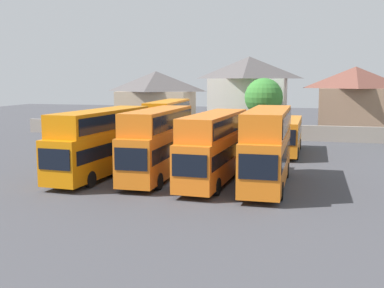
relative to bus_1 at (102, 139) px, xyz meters
name	(u,v)px	position (x,y,z in m)	size (l,w,h in m)	color
ground	(227,146)	(6.20, 17.60, -2.75)	(140.00, 140.00, 0.00)	#424247
depot_boundary_wall	(237,131)	(6.20, 24.20, -1.85)	(56.00, 0.50, 1.80)	gray
bus_1	(102,139)	(0.00, 0.00, 0.00)	(3.29, 11.97, 4.87)	orange
bus_2	(158,140)	(4.34, 0.07, 0.06)	(2.60, 10.53, 4.99)	orange
bus_3	(214,144)	(8.50, -0.19, -0.05)	(2.93, 11.17, 4.78)	orange
bus_4	(267,144)	(12.17, -0.58, 0.15)	(2.62, 10.71, 5.15)	orange
bus_5	(168,122)	(0.51, 14.57, 0.01)	(3.30, 11.87, 4.89)	orange
bus_6	(197,131)	(3.77, 14.04, -0.85)	(2.68, 10.96, 3.31)	orange
bus_7	(251,132)	(9.17, 14.16, -0.77)	(2.91, 11.75, 3.46)	orange
bus_8	(286,134)	(12.56, 13.94, -0.85)	(2.59, 10.28, 3.32)	orange
house_terrace_left	(156,99)	(-7.01, 32.92, 1.44)	(10.56, 7.16, 8.19)	tan
house_terrace_centre	(249,93)	(6.27, 33.12, 2.41)	(10.38, 8.34, 10.12)	silver
house_terrace_right	(355,100)	(20.02, 32.93, 1.69)	(9.35, 7.46, 8.69)	#9E7A60
tree_left_of_lot	(264,97)	(8.98, 26.70, 2.12)	(4.68, 4.68, 7.23)	brown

